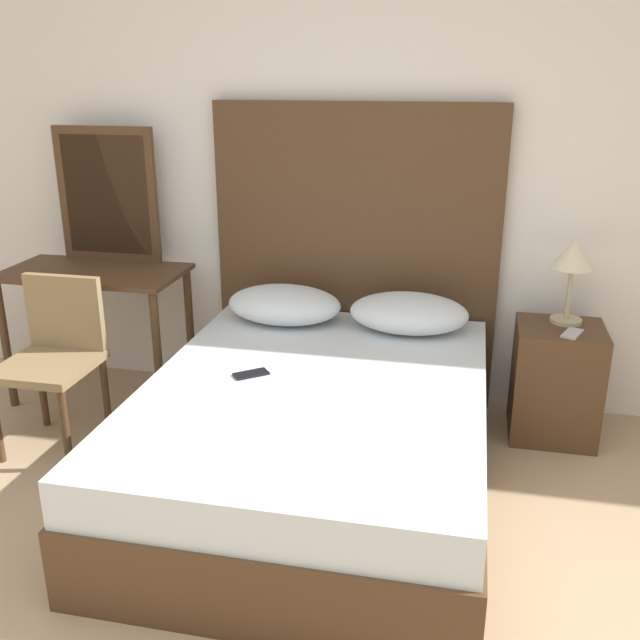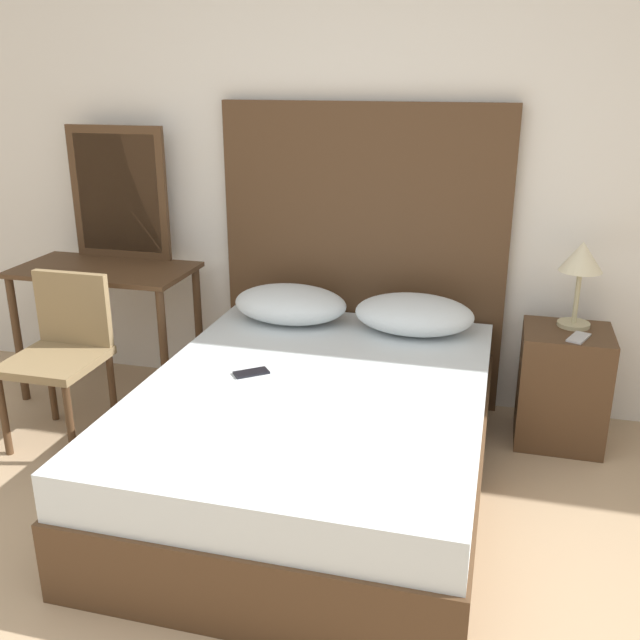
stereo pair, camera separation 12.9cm
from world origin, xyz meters
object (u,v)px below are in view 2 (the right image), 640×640
object	(u,v)px
phone_on_nightstand	(579,338)
vanity_desk	(106,290)
bed	(314,436)
chair	(63,346)
nightstand	(562,386)
table_lamp	(581,263)
phone_on_bed	(251,373)

from	to	relation	value
phone_on_nightstand	vanity_desk	bearing A→B (deg)	179.20
bed	chair	size ratio (longest dim) A/B	2.34
bed	vanity_desk	world-z (taller)	vanity_desk
chair	phone_on_nightstand	bearing A→B (deg)	10.97
nightstand	chair	bearing A→B (deg)	-166.67
nightstand	chair	size ratio (longest dim) A/B	0.71
bed	chair	world-z (taller)	chair
nightstand	chair	xyz separation A→B (m)	(-2.39, -0.57, 0.19)
table_lamp	vanity_desk	distance (m)	2.48
bed	phone_on_bed	xyz separation A→B (m)	(-0.29, 0.02, 0.26)
nightstand	vanity_desk	distance (m)	2.46
vanity_desk	chair	bearing A→B (deg)	-84.78
phone_on_bed	vanity_desk	bearing A→B (deg)	149.33
bed	table_lamp	distance (m)	1.50
bed	chair	bearing A→B (deg)	173.25
vanity_desk	chair	world-z (taller)	chair
phone_on_bed	nightstand	bearing A→B (deg)	27.34
phone_on_nightstand	bed	bearing A→B (deg)	-150.36
bed	chair	distance (m)	1.35
bed	vanity_desk	distance (m)	1.56
phone_on_bed	phone_on_nightstand	bearing A→B (deg)	23.50
table_lamp	phone_on_nightstand	xyz separation A→B (m)	(0.01, -0.17, -0.31)
nightstand	vanity_desk	size ratio (longest dim) A/B	0.60
table_lamp	phone_on_nightstand	bearing A→B (deg)	-85.97
nightstand	table_lamp	world-z (taller)	table_lamp
phone_on_bed	nightstand	xyz separation A→B (m)	(1.36, 0.70, -0.22)
table_lamp	phone_on_nightstand	world-z (taller)	table_lamp
bed	phone_on_nightstand	distance (m)	1.31
phone_on_bed	table_lamp	xyz separation A→B (m)	(1.38, 0.78, 0.39)
phone_on_bed	table_lamp	distance (m)	1.63
bed	phone_on_nightstand	xyz separation A→B (m)	(1.10, 0.63, 0.34)
nightstand	table_lamp	xyz separation A→B (m)	(0.02, 0.08, 0.61)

